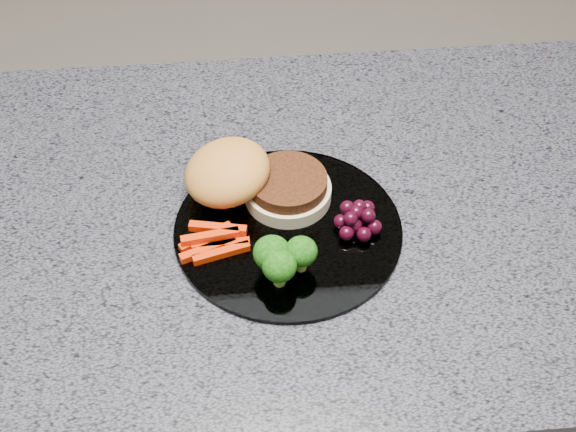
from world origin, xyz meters
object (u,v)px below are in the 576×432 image
object	(u,v)px
island_cabinet	(213,417)
plate	(288,230)
grape_bunch	(358,219)
burger	(249,181)

from	to	relation	value
island_cabinet	plate	xyz separation A→B (m)	(0.12, -0.03, 0.47)
plate	grape_bunch	world-z (taller)	grape_bunch
plate	grape_bunch	xyz separation A→B (m)	(0.08, -0.00, 0.02)
island_cabinet	plate	world-z (taller)	plate
plate	burger	xyz separation A→B (m)	(-0.04, 0.06, 0.03)
plate	burger	distance (m)	0.07
plate	burger	world-z (taller)	burger
island_cabinet	burger	distance (m)	0.51
island_cabinet	burger	bearing A→B (deg)	17.47
plate	grape_bunch	bearing A→B (deg)	-3.60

